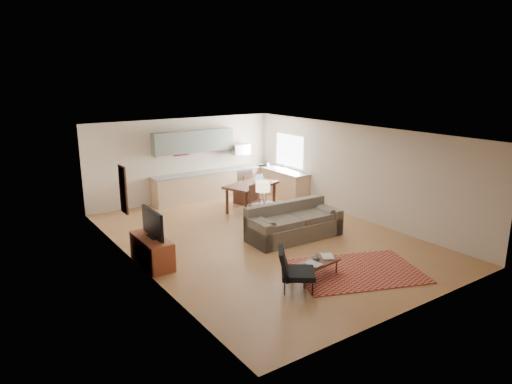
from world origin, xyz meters
TOP-DOWN VIEW (x-y plane):
  - room at (0.00, 0.00)m, footprint 9.00×9.00m
  - kitchen_counter_back at (0.90, 4.18)m, footprint 4.26×0.64m
  - kitchen_counter_right at (2.93, 3.00)m, footprint 0.64×2.26m
  - kitchen_range at (2.00, 4.18)m, footprint 0.62×0.62m
  - kitchen_microwave at (2.00, 4.20)m, footprint 0.62×0.40m
  - upper_cabinets at (0.30, 4.33)m, footprint 2.80×0.34m
  - window_right at (3.23, 3.00)m, footprint 0.02×1.40m
  - wall_art_left at (-3.21, 0.90)m, footprint 0.06×0.42m
  - triptych at (-0.10, 4.47)m, footprint 1.70×0.04m
  - rug at (0.47, -2.82)m, footprint 3.10×2.64m
  - sofa at (0.65, -0.47)m, footprint 2.58×1.19m
  - coffee_table at (-0.50, -2.56)m, footprint 1.22×0.63m
  - book_a at (-0.72, -2.63)m, footprint 0.34×0.40m
  - book_b at (-0.19, -2.42)m, footprint 0.54×0.55m
  - vase at (-0.41, -2.50)m, footprint 0.24×0.24m
  - armchair at (-1.10, -2.74)m, footprint 1.03×1.03m
  - tv_credenza at (-2.97, 0.01)m, footprint 0.52×1.35m
  - tv at (-2.92, 0.01)m, footprint 0.10×1.04m
  - console_table at (0.30, 0.42)m, footprint 0.75×0.59m
  - table_lamp at (0.30, 0.42)m, footprint 0.46×0.46m
  - dining_table at (1.11, 2.18)m, footprint 1.88×1.44m
  - dining_chair_near at (0.87, 1.34)m, footprint 0.66×0.67m
  - dining_chair_far at (1.35, 3.02)m, footprint 0.60×0.61m
  - laptop at (1.44, 2.07)m, footprint 0.41×0.34m
  - soap_bottle at (2.83, 3.70)m, footprint 0.09×0.09m

SIDE VIEW (x-z plane):
  - rug at x=0.47m, z-range 0.00..0.02m
  - coffee_table at x=-0.50m, z-range 0.00..0.35m
  - tv_credenza at x=-2.97m, z-range 0.00..0.62m
  - book_b at x=-0.19m, z-range 0.35..0.37m
  - book_a at x=-0.72m, z-range 0.35..0.38m
  - console_table at x=0.30m, z-range 0.00..0.77m
  - armchair at x=-1.10m, z-range 0.00..0.84m
  - dining_table at x=1.11m, z-range 0.00..0.84m
  - vase at x=-0.41m, z-range 0.35..0.52m
  - sofa at x=0.65m, z-range 0.00..0.88m
  - kitchen_range at x=2.00m, z-range 0.00..0.90m
  - kitchen_counter_back at x=0.90m, z-range 0.00..0.92m
  - kitchen_counter_right at x=2.93m, z-range 0.00..0.92m
  - dining_chair_far at x=1.35m, z-range 0.00..0.96m
  - dining_chair_near at x=0.87m, z-range 0.00..1.02m
  - tv at x=-2.92m, z-range 0.62..1.25m
  - laptop at x=1.44m, z-range 0.84..1.11m
  - soap_bottle at x=2.83m, z-range 0.92..1.11m
  - table_lamp at x=0.30m, z-range 0.77..1.38m
  - room at x=0.00m, z-range -3.15..5.85m
  - kitchen_microwave at x=2.00m, z-range 1.38..1.73m
  - window_right at x=3.23m, z-range 1.02..2.08m
  - wall_art_left at x=-3.21m, z-range 1.00..2.10m
  - triptych at x=-0.10m, z-range 1.50..2.00m
  - upper_cabinets at x=0.30m, z-range 1.60..2.30m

